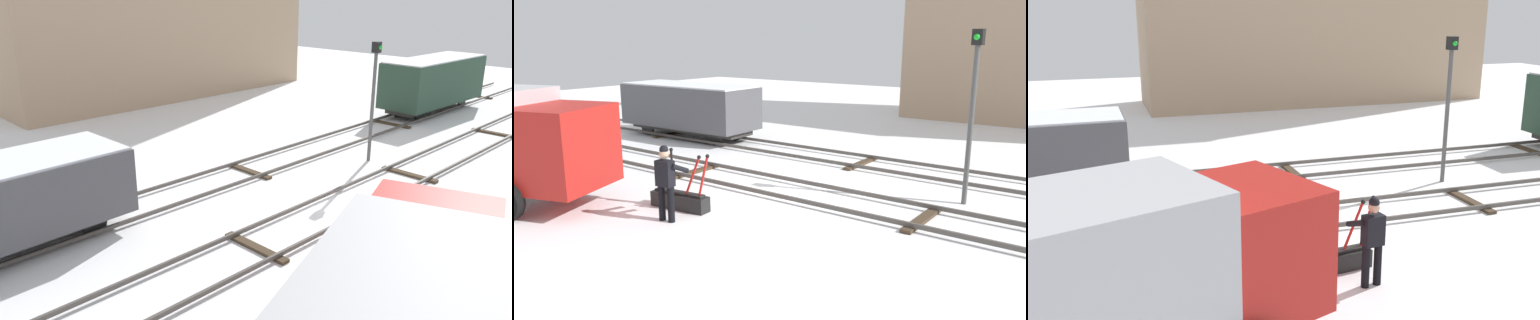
{
  "view_description": "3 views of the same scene",
  "coord_description": "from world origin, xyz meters",
  "views": [
    {
      "loc": [
        -11.02,
        -7.65,
        5.87
      ],
      "look_at": [
        -0.58,
        2.99,
        0.79
      ],
      "focal_mm": 35.79,
      "sensor_mm": 36.0,
      "label": 1
    },
    {
      "loc": [
        7.32,
        -10.65,
        3.94
      ],
      "look_at": [
        -0.93,
        0.3,
        0.7
      ],
      "focal_mm": 36.22,
      "sensor_mm": 36.0,
      "label": 2
    },
    {
      "loc": [
        -5.53,
        -12.08,
        5.02
      ],
      "look_at": [
        -0.7,
        2.67,
        0.81
      ],
      "focal_mm": 40.58,
      "sensor_mm": 36.0,
      "label": 3
    }
  ],
  "objects": [
    {
      "name": "track_siding_near",
      "position": [
        0.0,
        3.92,
        0.11
      ],
      "size": [
        44.0,
        1.94,
        0.18
      ],
      "color": "#4C4742",
      "rests_on": "ground_plane"
    },
    {
      "name": "signal_post",
      "position": [
        3.87,
        1.8,
        2.52
      ],
      "size": [
        0.24,
        0.32,
        4.15
      ],
      "color": "#4C4C4C",
      "rests_on": "ground_plane"
    },
    {
      "name": "track_main_line",
      "position": [
        0.0,
        0.0,
        0.11
      ],
      "size": [
        44.0,
        1.94,
        0.18
      ],
      "color": "#4C4742",
      "rests_on": "ground_plane"
    },
    {
      "name": "ground_plane",
      "position": [
        0.0,
        0.0,
        0.0
      ],
      "size": [
        60.0,
        60.0,
        0.0
      ],
      "primitive_type": "plane",
      "color": "white"
    },
    {
      "name": "switch_lever_frame",
      "position": [
        -1.4,
        -2.61,
        0.25
      ],
      "size": [
        1.66,
        0.55,
        1.45
      ],
      "rotation": [
        0.0,
        0.0,
        0.12
      ],
      "color": "black",
      "rests_on": "ground_plane"
    },
    {
      "name": "delivery_truck",
      "position": [
        -5.52,
        -4.91,
        1.59
      ],
      "size": [
        6.18,
        3.94,
        2.79
      ],
      "rotation": [
        0.0,
        0.0,
        0.34
      ],
      "color": "#B21E19",
      "rests_on": "ground_plane"
    },
    {
      "name": "rail_worker",
      "position": [
        -1.01,
        -3.36,
        0.96
      ],
      "size": [
        0.59,
        0.69,
        1.71
      ],
      "rotation": [
        0.0,
        0.0,
        0.12
      ],
      "color": "black",
      "rests_on": "ground_plane"
    }
  ]
}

